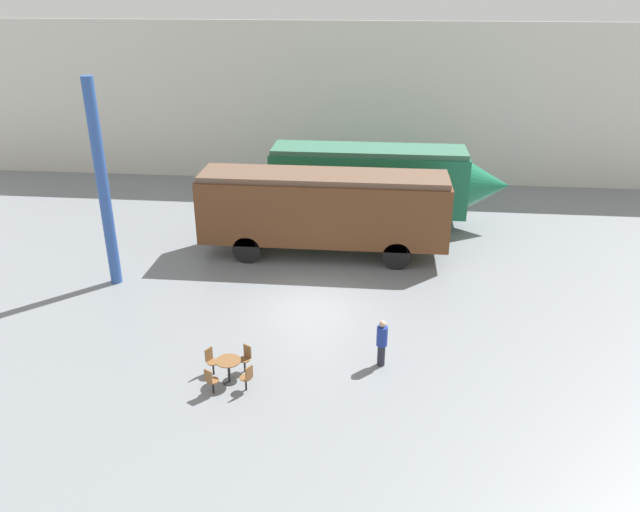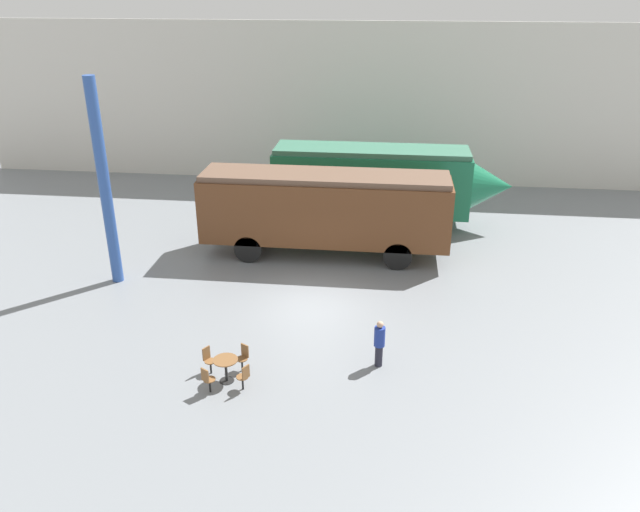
# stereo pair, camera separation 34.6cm
# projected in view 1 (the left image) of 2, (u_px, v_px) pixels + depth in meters

# --- Properties ---
(ground_plane) EXTENTS (80.00, 80.00, 0.00)m
(ground_plane) POSITION_uv_depth(u_px,v_px,m) (312.00, 306.00, 23.06)
(ground_plane) COLOR gray
(backdrop_wall) EXTENTS (44.00, 0.15, 9.00)m
(backdrop_wall) POSITION_uv_depth(u_px,v_px,m) (343.00, 104.00, 35.58)
(backdrop_wall) COLOR silver
(backdrop_wall) RESTS_ON ground_plane
(streamlined_locomotive) EXTENTS (11.29, 2.42, 3.82)m
(streamlined_locomotive) POSITION_uv_depth(u_px,v_px,m) (384.00, 180.00, 29.86)
(streamlined_locomotive) COLOR #196B47
(streamlined_locomotive) RESTS_ON ground_plane
(passenger_coach_wooden) EXTENTS (10.51, 2.44, 3.69)m
(passenger_coach_wooden) POSITION_uv_depth(u_px,v_px,m) (323.00, 207.00, 26.41)
(passenger_coach_wooden) COLOR brown
(passenger_coach_wooden) RESTS_ON ground_plane
(cafe_table_near) EXTENTS (0.75, 0.75, 0.77)m
(cafe_table_near) POSITION_uv_depth(u_px,v_px,m) (229.00, 366.00, 18.51)
(cafe_table_near) COLOR black
(cafe_table_near) RESTS_ON ground_plane
(cafe_chair_0) EXTENTS (0.39, 0.40, 0.87)m
(cafe_chair_0) POSITION_uv_depth(u_px,v_px,m) (246.00, 356.00, 19.08)
(cafe_chair_0) COLOR black
(cafe_chair_0) RESTS_ON ground_plane
(cafe_chair_1) EXTENTS (0.40, 0.39, 0.87)m
(cafe_chair_1) POSITION_uv_depth(u_px,v_px,m) (211.00, 359.00, 18.94)
(cafe_chair_1) COLOR black
(cafe_chair_1) RESTS_ON ground_plane
(cafe_chair_2) EXTENTS (0.39, 0.40, 0.87)m
(cafe_chair_2) POSITION_uv_depth(u_px,v_px,m) (211.00, 380.00, 17.99)
(cafe_chair_2) COLOR black
(cafe_chair_2) RESTS_ON ground_plane
(cafe_chair_3) EXTENTS (0.40, 0.39, 0.87)m
(cafe_chair_3) POSITION_uv_depth(u_px,v_px,m) (247.00, 376.00, 18.13)
(cafe_chair_3) COLOR black
(cafe_chair_3) RESTS_ON ground_plane
(visitor_person) EXTENTS (0.34, 0.34, 1.58)m
(visitor_person) POSITION_uv_depth(u_px,v_px,m) (382.00, 341.00, 19.23)
(visitor_person) COLOR #262633
(visitor_person) RESTS_ON ground_plane
(support_pillar) EXTENTS (0.44, 0.44, 8.00)m
(support_pillar) POSITION_uv_depth(u_px,v_px,m) (103.00, 186.00, 23.29)
(support_pillar) COLOR #2D519E
(support_pillar) RESTS_ON ground_plane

